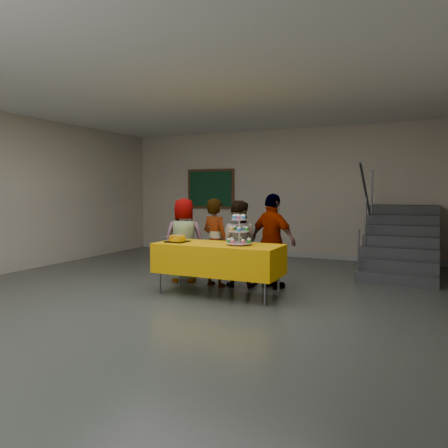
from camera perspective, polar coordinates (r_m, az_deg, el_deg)
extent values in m
plane|color=#4C514C|center=(6.07, -7.30, -10.49)|extent=(10.00, 10.00, 0.00)
cube|color=#B4A891|center=(10.43, 7.60, 4.04)|extent=(8.00, 0.04, 3.00)
cube|color=silver|center=(6.04, -7.59, 18.19)|extent=(8.00, 10.00, 0.04)
cube|color=#999999|center=(10.52, 7.49, -3.83)|extent=(7.90, 0.03, 0.12)
cylinder|color=#595960|center=(6.67, -8.40, -5.93)|extent=(0.04, 0.04, 0.73)
cylinder|color=#595960|center=(5.92, 5.38, -7.22)|extent=(0.04, 0.04, 0.73)
cylinder|color=#595960|center=(7.15, -5.81, -5.21)|extent=(0.04, 0.04, 0.73)
cylinder|color=#595960|center=(6.46, 7.14, -6.26)|extent=(0.04, 0.04, 0.73)
cube|color=#595960|center=(6.45, -0.76, -2.87)|extent=(1.80, 0.70, 0.02)
cube|color=#EBA104|center=(6.47, -0.76, -4.54)|extent=(1.88, 0.78, 0.44)
cylinder|color=silver|center=(6.31, 2.00, -2.71)|extent=(0.18, 0.18, 0.01)
cylinder|color=silver|center=(6.28, 2.01, -0.86)|extent=(0.02, 0.02, 0.42)
cylinder|color=silver|center=(6.30, 2.00, -2.49)|extent=(0.38, 0.38, 0.01)
cylinder|color=silver|center=(6.29, 2.01, -0.95)|extent=(0.30, 0.30, 0.01)
cylinder|color=silver|center=(6.27, 2.01, 0.60)|extent=(0.22, 0.22, 0.01)
cube|color=black|center=(6.70, -6.12, -2.28)|extent=(0.30, 0.30, 0.02)
cylinder|color=#FFA500|center=(6.69, -6.13, -1.91)|extent=(0.25, 0.25, 0.07)
ellipsoid|color=#FFA500|center=(6.69, -6.13, -1.61)|extent=(0.25, 0.25, 0.05)
ellipsoid|color=white|center=(6.64, -5.96, -1.51)|extent=(0.08, 0.08, 0.02)
cube|color=silver|center=(6.59, -6.87, -1.56)|extent=(0.30, 0.16, 0.04)
imported|color=slate|center=(7.48, -5.23, -2.08)|extent=(0.81, 0.66, 1.43)
imported|color=slate|center=(7.09, -1.13, -2.42)|extent=(0.60, 0.49, 1.43)
imported|color=slate|center=(7.08, 1.78, -2.57)|extent=(0.75, 0.63, 1.39)
imported|color=slate|center=(6.95, 6.37, -2.24)|extent=(0.96, 0.67, 1.51)
cube|color=#424447|center=(7.84, 21.53, -6.69)|extent=(1.30, 0.30, 0.18)
cube|color=#424447|center=(8.12, 21.69, -5.68)|extent=(1.30, 0.30, 0.36)
cube|color=#424447|center=(8.40, 21.84, -4.73)|extent=(1.30, 0.30, 0.54)
cube|color=#424447|center=(8.68, 21.97, -3.85)|extent=(1.30, 0.30, 0.72)
cube|color=#424447|center=(8.97, 22.10, -3.02)|extent=(1.30, 0.30, 0.90)
cube|color=#424447|center=(9.25, 22.22, -2.24)|extent=(1.30, 0.30, 1.08)
cube|color=#424447|center=(9.54, 22.34, -1.51)|extent=(1.30, 0.30, 1.26)
cube|color=#424447|center=(9.84, 22.43, -1.35)|extent=(1.30, 0.30, 1.26)
cylinder|color=#595960|center=(7.79, 17.16, -3.96)|extent=(0.04, 0.04, 0.90)
cylinder|color=#595960|center=(8.52, 18.01, 0.37)|extent=(0.04, 0.04, 0.90)
cylinder|color=#595960|center=(9.40, 18.79, 4.00)|extent=(0.04, 0.04, 0.90)
cylinder|color=#595960|center=(8.55, 18.12, 3.40)|extent=(0.04, 1.85, 1.20)
cube|color=#472B16|center=(11.12, -1.75, 4.61)|extent=(1.30, 0.04, 1.00)
cube|color=#123B20|center=(11.10, -1.81, 4.61)|extent=(1.18, 0.02, 0.88)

